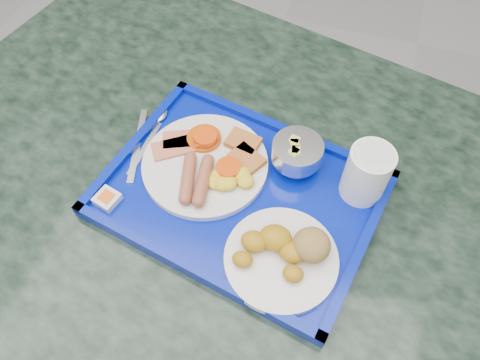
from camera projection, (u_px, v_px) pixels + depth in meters
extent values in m
cylinder|color=gray|center=(243.00, 327.00, 1.50)|extent=(0.62, 0.62, 0.03)
cylinder|color=gray|center=(244.00, 282.00, 1.17)|extent=(0.12, 0.12, 0.76)
cube|color=black|center=(246.00, 200.00, 0.84)|extent=(1.52, 1.20, 0.04)
cube|color=#031599|center=(240.00, 195.00, 0.81)|extent=(0.51, 0.42, 0.02)
cube|color=#031599|center=(281.00, 128.00, 0.87)|extent=(0.45, 0.11, 0.01)
cube|color=#031599|center=(190.00, 267.00, 0.72)|extent=(0.45, 0.11, 0.01)
cube|color=#031599|center=(361.00, 248.00, 0.74)|extent=(0.08, 0.33, 0.01)
cube|color=#031599|center=(135.00, 142.00, 0.85)|extent=(0.08, 0.33, 0.01)
cylinder|color=silver|center=(205.00, 164.00, 0.82)|extent=(0.22, 0.22, 0.01)
cube|color=#D06D53|center=(184.00, 139.00, 0.84)|extent=(0.09, 0.07, 0.01)
cube|color=#D06D53|center=(173.00, 148.00, 0.83)|extent=(0.09, 0.08, 0.01)
cylinder|color=#C04F08|center=(204.00, 138.00, 0.84)|extent=(0.06, 0.06, 0.01)
sphere|color=#C04F08|center=(196.00, 137.00, 0.84)|extent=(0.01, 0.01, 0.01)
sphere|color=#C04F08|center=(214.00, 135.00, 0.84)|extent=(0.01, 0.01, 0.01)
sphere|color=#C04F08|center=(209.00, 144.00, 0.83)|extent=(0.01, 0.01, 0.01)
sphere|color=#C04F08|center=(206.00, 145.00, 0.83)|extent=(0.01, 0.01, 0.01)
sphere|color=#C04F08|center=(199.00, 134.00, 0.84)|extent=(0.01, 0.01, 0.01)
sphere|color=#C04F08|center=(212.00, 137.00, 0.84)|extent=(0.01, 0.01, 0.01)
sphere|color=#C04F08|center=(209.00, 128.00, 0.85)|extent=(0.01, 0.01, 0.01)
sphere|color=#C04F08|center=(203.00, 145.00, 0.83)|extent=(0.01, 0.01, 0.01)
sphere|color=#C04F08|center=(217.00, 139.00, 0.84)|extent=(0.01, 0.01, 0.01)
sphere|color=#C04F08|center=(207.00, 138.00, 0.84)|extent=(0.01, 0.01, 0.01)
sphere|color=#C04F08|center=(197.00, 135.00, 0.84)|extent=(0.01, 0.01, 0.01)
sphere|color=#C04F08|center=(198.00, 146.00, 0.83)|extent=(0.01, 0.01, 0.01)
sphere|color=#C04F08|center=(201.00, 131.00, 0.85)|extent=(0.01, 0.01, 0.01)
cube|color=#A35B28|center=(243.00, 142.00, 0.84)|extent=(0.07, 0.05, 0.01)
cube|color=#A35B28|center=(247.00, 159.00, 0.82)|extent=(0.07, 0.07, 0.01)
cylinder|color=brown|center=(188.00, 178.00, 0.79)|extent=(0.04, 0.09, 0.02)
cylinder|color=brown|center=(203.00, 180.00, 0.79)|extent=(0.03, 0.09, 0.02)
ellipsoid|color=yellow|center=(215.00, 180.00, 0.79)|extent=(0.03, 0.03, 0.02)
ellipsoid|color=yellow|center=(217.00, 175.00, 0.80)|extent=(0.02, 0.02, 0.02)
ellipsoid|color=yellow|center=(242.00, 174.00, 0.79)|extent=(0.03, 0.03, 0.02)
ellipsoid|color=yellow|center=(228.00, 183.00, 0.78)|extent=(0.03, 0.03, 0.02)
ellipsoid|color=yellow|center=(232.00, 162.00, 0.81)|extent=(0.02, 0.02, 0.02)
ellipsoid|color=yellow|center=(214.00, 184.00, 0.79)|extent=(0.02, 0.02, 0.01)
ellipsoid|color=yellow|center=(227.00, 167.00, 0.80)|extent=(0.03, 0.03, 0.02)
ellipsoid|color=yellow|center=(231.00, 174.00, 0.80)|extent=(0.02, 0.02, 0.01)
ellipsoid|color=yellow|center=(246.00, 181.00, 0.79)|extent=(0.03, 0.03, 0.02)
ellipsoid|color=yellow|center=(222.00, 184.00, 0.78)|extent=(0.03, 0.03, 0.02)
ellipsoid|color=yellow|center=(218.00, 181.00, 0.79)|extent=(0.02, 0.02, 0.01)
cylinder|color=red|center=(205.00, 137.00, 0.83)|extent=(0.04, 0.04, 0.01)
cylinder|color=red|center=(229.00, 168.00, 0.80)|extent=(0.04, 0.04, 0.01)
cylinder|color=silver|center=(281.00, 259.00, 0.73)|extent=(0.18, 0.18, 0.01)
ellipsoid|color=#A37313|center=(293.00, 274.00, 0.69)|extent=(0.03, 0.03, 0.02)
ellipsoid|color=#A37313|center=(292.00, 252.00, 0.71)|extent=(0.04, 0.04, 0.03)
ellipsoid|color=#A37313|center=(276.00, 238.00, 0.72)|extent=(0.05, 0.04, 0.04)
ellipsoid|color=#A37313|center=(254.00, 241.00, 0.72)|extent=(0.04, 0.04, 0.03)
ellipsoid|color=#A37313|center=(242.00, 259.00, 0.71)|extent=(0.03, 0.03, 0.02)
ellipsoid|color=olive|center=(312.00, 245.00, 0.71)|extent=(0.06, 0.06, 0.05)
cylinder|color=silver|center=(295.00, 164.00, 0.83)|extent=(0.05, 0.05, 0.01)
cylinder|color=silver|center=(296.00, 161.00, 0.82)|extent=(0.02, 0.02, 0.02)
cylinder|color=silver|center=(297.00, 152.00, 0.80)|extent=(0.09, 0.09, 0.03)
cube|color=#D5D651|center=(294.00, 153.00, 0.78)|extent=(0.02, 0.02, 0.01)
cube|color=#D5D651|center=(294.00, 145.00, 0.79)|extent=(0.02, 0.02, 0.01)
cube|color=#D5D651|center=(296.00, 151.00, 0.78)|extent=(0.02, 0.02, 0.01)
cube|color=#D5D651|center=(294.00, 141.00, 0.79)|extent=(0.02, 0.02, 0.01)
cylinder|color=white|center=(367.00, 174.00, 0.76)|extent=(0.07, 0.07, 0.10)
cylinder|color=#CB730B|center=(373.00, 157.00, 0.72)|extent=(0.06, 0.06, 0.01)
cube|color=silver|center=(145.00, 148.00, 0.85)|extent=(0.02, 0.13, 0.00)
ellipsoid|color=silver|center=(160.00, 114.00, 0.89)|extent=(0.03, 0.04, 0.01)
cube|color=silver|center=(138.00, 145.00, 0.85)|extent=(0.05, 0.17, 0.00)
cube|color=silver|center=(107.00, 199.00, 0.79)|extent=(0.05, 0.05, 0.01)
cube|color=#F25C1A|center=(106.00, 197.00, 0.78)|extent=(0.03, 0.03, 0.00)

